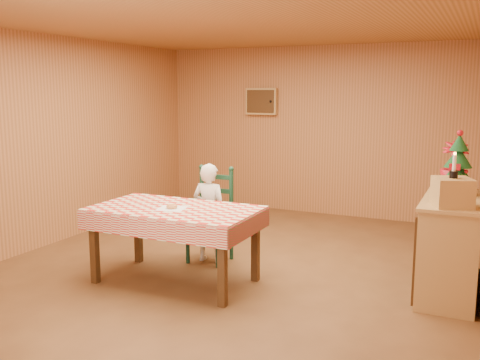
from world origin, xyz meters
name	(u,v)px	position (x,y,z in m)	size (l,w,h in m)	color
ground	(232,268)	(0.00, 0.00, 0.00)	(6.00, 6.00, 0.00)	brown
cabin_walls	(252,99)	(0.00, 0.53, 1.83)	(5.10, 6.05, 2.65)	#AA6D3D
dining_table	(175,216)	(-0.34, -0.61, 0.69)	(1.66, 0.96, 0.77)	#452A12
ladder_chair	(212,217)	(-0.34, 0.18, 0.50)	(0.44, 0.40, 1.08)	#10321F
seated_child	(210,213)	(-0.34, 0.12, 0.56)	(0.41, 0.27, 1.12)	white
napkin	(172,208)	(-0.34, -0.66, 0.77)	(0.26, 0.26, 0.00)	white
donut	(172,206)	(-0.34, -0.66, 0.79)	(0.11, 0.11, 0.04)	#CB8549
shelf_unit	(450,246)	(2.19, 0.22, 0.47)	(0.54, 1.24, 0.93)	tan
crate	(452,192)	(2.20, -0.18, 1.06)	(0.30, 0.30, 0.25)	tan
christmas_tree	(458,165)	(2.20, 0.47, 1.21)	(0.34, 0.34, 0.62)	#452A12
flower_arrangement	(454,165)	(2.15, 0.77, 1.17)	(0.27, 0.27, 0.48)	#A20E1B
candle_set	(454,171)	(2.20, -0.18, 1.24)	(0.07, 0.07, 0.22)	black
storage_bin	(456,289)	(2.28, -0.18, 0.19)	(0.38, 0.38, 0.38)	black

